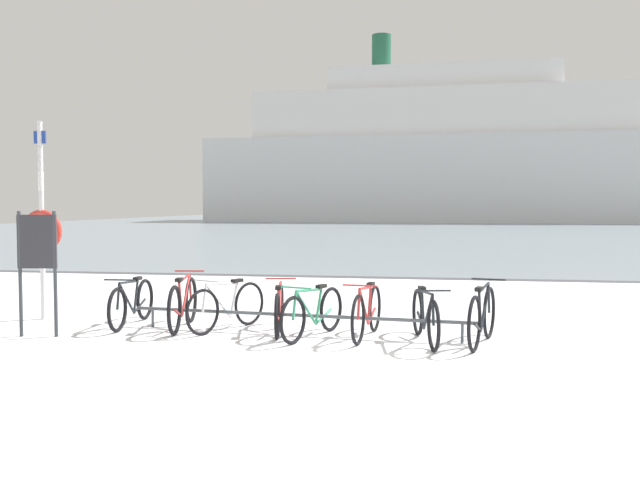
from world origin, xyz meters
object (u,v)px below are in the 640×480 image
at_px(rescue_post, 42,225).
at_px(info_sign, 37,253).
at_px(bicycle_3, 279,309).
at_px(bicycle_4, 313,313).
at_px(bicycle_6, 425,317).
at_px(ferry_ship, 450,159).
at_px(bicycle_5, 367,312).
at_px(bicycle_2, 227,306).
at_px(bicycle_7, 482,316).
at_px(bicycle_1, 183,304).
at_px(bicycle_0, 132,303).

bearing_deg(rescue_post, info_sign, -60.90).
distance_m(bicycle_3, bicycle_4, 0.62).
xyz_separation_m(bicycle_6, ferry_ship, (1.99, 65.73, 6.45)).
distance_m(bicycle_5, bicycle_6, 0.83).
height_order(bicycle_3, rescue_post, rescue_post).
bearing_deg(bicycle_2, bicycle_4, -14.60).
distance_m(info_sign, rescue_post, 1.58).
bearing_deg(bicycle_7, rescue_post, 172.36).
xyz_separation_m(bicycle_1, info_sign, (-1.78, -0.93, 0.80)).
distance_m(bicycle_2, bicycle_6, 2.94).
bearing_deg(rescue_post, bicycle_5, -7.55).
xyz_separation_m(bicycle_4, ferry_ship, (3.54, 65.60, 6.45)).
relative_size(bicycle_0, bicycle_2, 1.14).
bearing_deg(bicycle_4, bicycle_3, 151.52).
bearing_deg(bicycle_0, bicycle_3, -4.46).
xyz_separation_m(bicycle_2, bicycle_3, (0.81, -0.06, -0.01)).
bearing_deg(ferry_ship, bicycle_7, -91.09).
height_order(info_sign, ferry_ship, ferry_ship).
distance_m(bicycle_4, bicycle_7, 2.29).
bearing_deg(bicycle_0, rescue_post, 169.34).
relative_size(bicycle_3, info_sign, 0.93).
relative_size(bicycle_5, ferry_ship, 0.03).
bearing_deg(bicycle_7, ferry_ship, 88.91).
height_order(bicycle_2, bicycle_3, bicycle_2).
bearing_deg(bicycle_6, bicycle_2, 170.55).
xyz_separation_m(bicycle_4, bicycle_5, (0.75, 0.09, 0.02)).
xyz_separation_m(bicycle_2, info_sign, (-2.46, -0.91, 0.82)).
height_order(bicycle_2, bicycle_6, bicycle_2).
bearing_deg(bicycle_4, info_sign, -171.72).
height_order(bicycle_2, ferry_ship, ferry_ship).
distance_m(bicycle_3, ferry_ship, 65.75).
bearing_deg(ferry_ship, bicycle_5, -92.44).
bearing_deg(bicycle_5, bicycle_7, -7.95).
bearing_deg(bicycle_6, bicycle_3, 168.49).
xyz_separation_m(bicycle_3, bicycle_7, (2.84, -0.42, 0.04)).
relative_size(info_sign, rescue_post, 0.55).
distance_m(bicycle_0, ferry_ship, 65.75).
bearing_deg(bicycle_5, bicycle_0, 173.89).
xyz_separation_m(bicycle_4, info_sign, (-3.81, -0.55, 0.83)).
bearing_deg(bicycle_0, bicycle_7, -6.66).
height_order(bicycle_0, bicycle_4, bicycle_0).
relative_size(bicycle_0, ferry_ship, 0.03).
bearing_deg(rescue_post, bicycle_2, -7.81).
distance_m(bicycle_1, bicycle_4, 2.07).
relative_size(bicycle_2, rescue_post, 0.48).
height_order(bicycle_3, bicycle_5, bicycle_5).
distance_m(bicycle_1, ferry_ship, 65.77).
distance_m(bicycle_3, rescue_post, 4.21).
distance_m(bicycle_6, info_sign, 5.44).
bearing_deg(bicycle_7, info_sign, -175.99).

